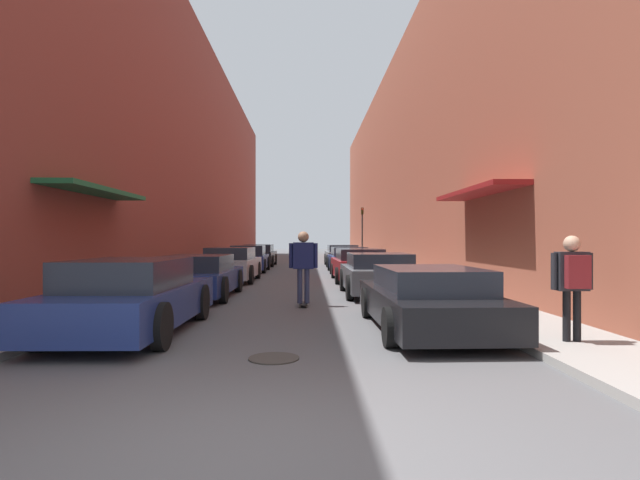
% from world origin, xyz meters
% --- Properties ---
extents(ground, '(117.84, 117.84, 0.00)m').
position_xyz_m(ground, '(0.00, 21.42, 0.00)').
color(ground, '#515154').
extents(curb_strip_left, '(1.80, 53.56, 0.12)m').
position_xyz_m(curb_strip_left, '(-4.53, 26.78, 0.06)').
color(curb_strip_left, gray).
rests_on(curb_strip_left, ground).
extents(curb_strip_right, '(1.80, 53.56, 0.12)m').
position_xyz_m(curb_strip_right, '(4.53, 26.78, 0.06)').
color(curb_strip_right, gray).
rests_on(curb_strip_right, ground).
extents(building_row_left, '(4.90, 53.56, 13.55)m').
position_xyz_m(building_row_left, '(-7.43, 26.78, 6.77)').
color(building_row_left, brown).
rests_on(building_row_left, ground).
extents(building_row_right, '(4.90, 53.56, 12.19)m').
position_xyz_m(building_row_right, '(7.43, 26.78, 6.09)').
color(building_row_right, brown).
rests_on(building_row_right, ground).
extents(parked_car_left_0, '(1.98, 4.64, 1.30)m').
position_xyz_m(parked_car_left_0, '(-2.58, 4.96, 0.64)').
color(parked_car_left_0, navy).
rests_on(parked_car_left_0, ground).
extents(parked_car_left_1, '(1.99, 4.49, 1.20)m').
position_xyz_m(parked_car_left_1, '(-2.57, 10.31, 0.59)').
color(parked_car_left_1, navy).
rests_on(parked_car_left_1, ground).
extents(parked_car_left_2, '(1.97, 4.40, 1.33)m').
position_xyz_m(parked_car_left_2, '(-2.48, 15.66, 0.65)').
color(parked_car_left_2, '#B7B7BC').
rests_on(parked_car_left_2, ground).
extents(parked_car_left_3, '(1.91, 4.39, 1.33)m').
position_xyz_m(parked_car_left_3, '(-2.48, 21.54, 0.65)').
color(parked_car_left_3, navy).
rests_on(parked_car_left_3, ground).
extents(parked_car_left_4, '(1.94, 4.69, 1.32)m').
position_xyz_m(parked_car_left_4, '(-2.46, 26.96, 0.65)').
color(parked_car_left_4, '#232326').
rests_on(parked_car_left_4, ground).
extents(parked_car_right_0, '(2.00, 4.70, 1.14)m').
position_xyz_m(parked_car_right_0, '(2.63, 5.11, 0.56)').
color(parked_car_right_0, black).
rests_on(parked_car_right_0, ground).
extents(parked_car_right_1, '(2.06, 4.08, 1.23)m').
position_xyz_m(parked_car_right_1, '(2.55, 10.76, 0.61)').
color(parked_car_right_1, '#515459').
rests_on(parked_car_right_1, ground).
extents(parked_car_right_2, '(2.02, 4.69, 1.27)m').
position_xyz_m(parked_car_right_2, '(2.50, 15.71, 0.62)').
color(parked_car_right_2, maroon).
rests_on(parked_car_right_2, ground).
extents(parked_car_right_3, '(1.97, 4.07, 1.25)m').
position_xyz_m(parked_car_right_3, '(2.53, 20.90, 0.62)').
color(parked_car_right_3, navy).
rests_on(parked_car_right_3, ground).
extents(parked_car_right_4, '(2.07, 4.76, 1.29)m').
position_xyz_m(parked_car_right_4, '(2.62, 26.76, 0.64)').
color(parked_car_right_4, gray).
rests_on(parked_car_right_4, ground).
extents(skateboarder, '(0.70, 0.78, 1.83)m').
position_xyz_m(skateboarder, '(0.38, 8.41, 1.13)').
color(skateboarder, black).
rests_on(skateboarder, ground).
extents(manhole_cover, '(0.70, 0.70, 0.02)m').
position_xyz_m(manhole_cover, '(0.01, 3.05, 0.01)').
color(manhole_cover, '#332D28').
rests_on(manhole_cover, ground).
extents(traffic_light, '(0.16, 0.22, 3.63)m').
position_xyz_m(traffic_light, '(4.14, 29.31, 2.35)').
color(traffic_light, '#2D2D2D').
rests_on(traffic_light, curb_strip_right).
extents(pedestrian, '(0.63, 0.35, 1.58)m').
position_xyz_m(pedestrian, '(4.42, 3.50, 1.11)').
color(pedestrian, black).
rests_on(pedestrian, curb_strip_right).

